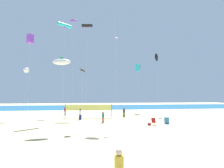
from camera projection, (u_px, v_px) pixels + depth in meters
The scene contains 21 objects.
ground_plane at pixel (113, 134), 16.14m from camera, with size 120.00×120.00×0.00m, color #D1BC89.
ocean_band at pixel (99, 107), 51.28m from camera, with size 120.00×20.00×0.01m, color #1E6B99.
mother_figure at pixel (119, 168), 6.60m from camera, with size 0.38×0.38×1.68m.
beachgoer_white_shirt at pixel (80, 114), 25.29m from camera, with size 0.39×0.39×1.70m.
beachgoer_teal_shirt at pixel (103, 117), 22.59m from camera, with size 0.35×0.35×1.53m.
beachgoer_maroon_shirt at pixel (65, 111), 30.88m from camera, with size 0.37×0.37×1.62m.
beachgoer_charcoal_shirt at pixel (124, 112), 28.47m from camera, with size 0.38×0.38×1.65m.
folding_beach_chair at pixel (154, 121), 20.79m from camera, with size 0.52×0.65×0.89m.
trash_barrel at pixel (167, 120), 21.79m from camera, with size 0.64×0.64×0.83m, color teal.
volleyball_net at pixel (89, 108), 27.18m from camera, with size 7.80×0.70×2.40m.
beach_handbag at pixel (149, 124), 20.51m from camera, with size 0.38×0.19×0.30m, color maroon.
kite_cyan_box at pixel (138, 68), 37.04m from camera, with size 1.28×1.28×10.84m.
kite_black_tube at pixel (87, 26), 32.28m from camera, with size 2.17×0.81×17.98m.
kite_black_delta at pixel (157, 57), 33.20m from camera, with size 1.38×1.34×12.40m.
kite_magenta_diamond at pixel (117, 41), 21.13m from camera, with size 0.58×0.58×11.52m.
kite_violet_inflatable at pixel (73, 21), 36.11m from camera, with size 1.56×0.71×20.85m.
kite_violet_box at pixel (30, 39), 20.16m from camera, with size 0.94×0.94×11.39m.
kite_white_delta at pixel (26, 70), 26.23m from camera, with size 0.97×0.57×8.37m.
kite_cyan_tube at pixel (65, 25), 26.63m from camera, with size 2.25×1.88×15.60m.
kite_black_diamond at pixel (83, 70), 18.85m from camera, with size 0.84×0.83×6.99m.
kite_white_inflatable at pixel (62, 62), 18.26m from camera, with size 2.11×0.99×8.14m.
Camera 1 is at (-1.98, -16.31, 3.88)m, focal length 25.94 mm.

